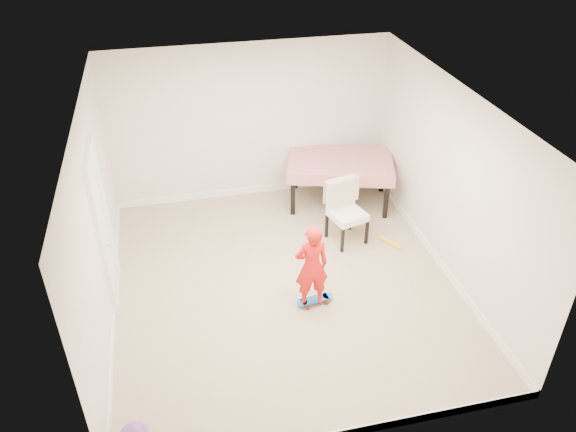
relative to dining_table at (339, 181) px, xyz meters
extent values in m
plane|color=tan|center=(-1.35, -1.88, -0.39)|extent=(5.00, 5.00, 0.00)
cube|color=white|center=(-1.35, -1.88, 2.19)|extent=(4.50, 5.00, 0.04)
cube|color=silver|center=(-1.35, 0.60, 0.91)|extent=(4.50, 0.04, 2.60)
cube|color=silver|center=(-1.35, -4.36, 0.91)|extent=(4.50, 0.04, 2.60)
cube|color=silver|center=(-3.58, -1.88, 0.91)|extent=(0.04, 5.00, 2.60)
cube|color=silver|center=(0.88, -1.88, 0.91)|extent=(0.04, 5.00, 2.60)
cube|color=white|center=(-3.58, -1.58, 0.63)|extent=(0.11, 0.94, 2.11)
cube|color=white|center=(-1.35, 0.61, -0.33)|extent=(4.50, 0.02, 0.12)
cube|color=white|center=(-3.59, -1.88, -0.33)|extent=(0.02, 5.00, 0.12)
cube|color=white|center=(0.89, -1.88, -0.33)|extent=(0.02, 5.00, 0.12)
imported|color=red|center=(-1.11, -2.38, 0.20)|extent=(0.44, 0.29, 1.19)
cylinder|color=yellow|center=(0.40, -1.35, -0.36)|extent=(0.25, 0.38, 0.06)
camera|label=1|loc=(-2.63, -7.68, 4.54)|focal=35.00mm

